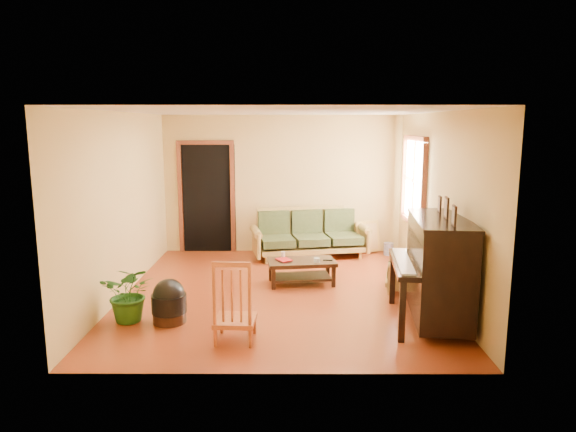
{
  "coord_description": "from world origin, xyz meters",
  "views": [
    {
      "loc": [
        0.13,
        -7.21,
        2.43
      ],
      "look_at": [
        0.11,
        0.2,
        1.1
      ],
      "focal_mm": 32.0,
      "sensor_mm": 36.0,
      "label": 1
    }
  ],
  "objects_px": {
    "footstool": "(169,306)",
    "ceramic_crock": "(389,249)",
    "coffee_table": "(301,272)",
    "piano": "(439,271)",
    "sofa": "(310,233)",
    "potted_plant": "(130,293)",
    "red_chair": "(235,299)",
    "armchair": "(408,266)"
  },
  "relations": [
    {
      "from": "sofa",
      "to": "ceramic_crock",
      "type": "height_order",
      "value": "sofa"
    },
    {
      "from": "red_chair",
      "to": "ceramic_crock",
      "type": "distance_m",
      "value": 4.62
    },
    {
      "from": "piano",
      "to": "footstool",
      "type": "xyz_separation_m",
      "value": [
        -3.32,
        -0.0,
        -0.45
      ]
    },
    {
      "from": "sofa",
      "to": "potted_plant",
      "type": "xyz_separation_m",
      "value": [
        -2.36,
        -3.14,
        -0.09
      ]
    },
    {
      "from": "potted_plant",
      "to": "red_chair",
      "type": "bearing_deg",
      "value": -22.93
    },
    {
      "from": "red_chair",
      "to": "potted_plant",
      "type": "xyz_separation_m",
      "value": [
        -1.36,
        0.58,
        -0.12
      ]
    },
    {
      "from": "sofa",
      "to": "piano",
      "type": "height_order",
      "value": "piano"
    },
    {
      "from": "coffee_table",
      "to": "potted_plant",
      "type": "distance_m",
      "value": 2.66
    },
    {
      "from": "piano",
      "to": "potted_plant",
      "type": "xyz_separation_m",
      "value": [
        -3.81,
        0.04,
        -0.3
      ]
    },
    {
      "from": "coffee_table",
      "to": "potted_plant",
      "type": "xyz_separation_m",
      "value": [
        -2.16,
        -1.53,
        0.18
      ]
    },
    {
      "from": "ceramic_crock",
      "to": "potted_plant",
      "type": "relative_size",
      "value": 0.32
    },
    {
      "from": "ceramic_crock",
      "to": "footstool",
      "type": "bearing_deg",
      "value": -135.16
    },
    {
      "from": "red_chair",
      "to": "sofa",
      "type": "bearing_deg",
      "value": 77.83
    },
    {
      "from": "sofa",
      "to": "red_chair",
      "type": "distance_m",
      "value": 3.85
    },
    {
      "from": "footstool",
      "to": "red_chair",
      "type": "height_order",
      "value": "red_chair"
    },
    {
      "from": "ceramic_crock",
      "to": "red_chair",
      "type": "bearing_deg",
      "value": -122.63
    },
    {
      "from": "coffee_table",
      "to": "footstool",
      "type": "bearing_deg",
      "value": -136.92
    },
    {
      "from": "footstool",
      "to": "red_chair",
      "type": "relative_size",
      "value": 0.44
    },
    {
      "from": "coffee_table",
      "to": "piano",
      "type": "relative_size",
      "value": 0.69
    },
    {
      "from": "sofa",
      "to": "footstool",
      "type": "height_order",
      "value": "sofa"
    },
    {
      "from": "piano",
      "to": "potted_plant",
      "type": "distance_m",
      "value": 3.82
    },
    {
      "from": "armchair",
      "to": "red_chair",
      "type": "relative_size",
      "value": 0.78
    },
    {
      "from": "footstool",
      "to": "sofa",
      "type": "bearing_deg",
      "value": 59.45
    },
    {
      "from": "sofa",
      "to": "coffee_table",
      "type": "bearing_deg",
      "value": -108.21
    },
    {
      "from": "coffee_table",
      "to": "armchair",
      "type": "xyz_separation_m",
      "value": [
        1.56,
        -0.32,
        0.19
      ]
    },
    {
      "from": "footstool",
      "to": "ceramic_crock",
      "type": "distance_m",
      "value": 4.74
    },
    {
      "from": "piano",
      "to": "sofa",
      "type": "bearing_deg",
      "value": 120.91
    },
    {
      "from": "piano",
      "to": "ceramic_crock",
      "type": "distance_m",
      "value": 3.38
    },
    {
      "from": "footstool",
      "to": "potted_plant",
      "type": "relative_size",
      "value": 0.59
    },
    {
      "from": "ceramic_crock",
      "to": "sofa",
      "type": "bearing_deg",
      "value": -173.71
    },
    {
      "from": "armchair",
      "to": "red_chair",
      "type": "height_order",
      "value": "red_chair"
    },
    {
      "from": "piano",
      "to": "red_chair",
      "type": "xyz_separation_m",
      "value": [
        -2.44,
        -0.54,
        -0.18
      ]
    },
    {
      "from": "sofa",
      "to": "coffee_table",
      "type": "height_order",
      "value": "sofa"
    },
    {
      "from": "footstool",
      "to": "ceramic_crock",
      "type": "relative_size",
      "value": 1.87
    },
    {
      "from": "coffee_table",
      "to": "armchair",
      "type": "bearing_deg",
      "value": -11.58
    },
    {
      "from": "sofa",
      "to": "potted_plant",
      "type": "bearing_deg",
      "value": -138.15
    },
    {
      "from": "armchair",
      "to": "ceramic_crock",
      "type": "xyz_separation_m",
      "value": [
        0.12,
        2.09,
        -0.26
      ]
    },
    {
      "from": "armchair",
      "to": "potted_plant",
      "type": "bearing_deg",
      "value": -149.48
    },
    {
      "from": "footstool",
      "to": "armchair",
      "type": "bearing_deg",
      "value": 21.04
    },
    {
      "from": "armchair",
      "to": "ceramic_crock",
      "type": "distance_m",
      "value": 2.11
    },
    {
      "from": "armchair",
      "to": "potted_plant",
      "type": "relative_size",
      "value": 1.05
    },
    {
      "from": "coffee_table",
      "to": "piano",
      "type": "bearing_deg",
      "value": -43.64
    }
  ]
}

